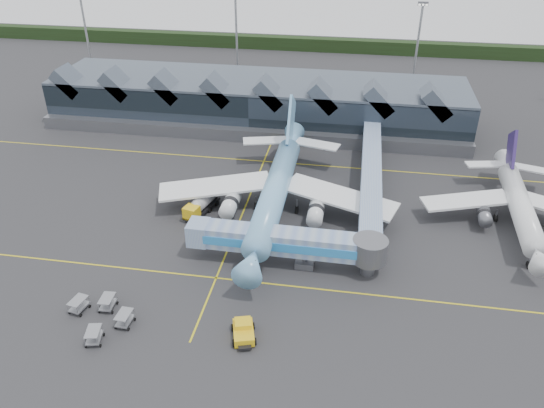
% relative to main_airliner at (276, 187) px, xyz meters
% --- Properties ---
extents(ground, '(260.00, 260.00, 0.00)m').
position_rel_main_airliner_xyz_m(ground, '(-5.23, -10.71, -4.25)').
color(ground, '#252527').
rests_on(ground, ground).
extents(taxi_stripes, '(120.00, 60.00, 0.01)m').
position_rel_main_airliner_xyz_m(taxi_stripes, '(-5.23, -0.71, -4.24)').
color(taxi_stripes, gold).
rests_on(taxi_stripes, ground).
extents(tree_line_far, '(260.00, 4.00, 4.00)m').
position_rel_main_airliner_xyz_m(tree_line_far, '(-5.23, 99.29, -2.25)').
color(tree_line_far, black).
rests_on(tree_line_far, ground).
extents(terminal, '(90.00, 22.25, 12.52)m').
position_rel_main_airliner_xyz_m(terminal, '(-10.29, 36.64, 0.63)').
color(terminal, black).
rests_on(terminal, ground).
extents(light_masts, '(132.40, 42.56, 22.45)m').
position_rel_main_airliner_xyz_m(light_masts, '(15.77, 52.09, 8.24)').
color(light_masts, gray).
rests_on(light_masts, ground).
extents(main_airliner, '(39.17, 44.87, 14.46)m').
position_rel_main_airliner_xyz_m(main_airliner, '(0.00, 0.00, 0.00)').
color(main_airliner, '#6AB0D6').
rests_on(main_airliner, ground).
extents(regional_jet, '(29.73, 32.39, 11.13)m').
position_rel_main_airliner_xyz_m(regional_jet, '(37.53, 2.74, -0.72)').
color(regional_jet, silver).
rests_on(regional_jet, ground).
extents(jet_bridge, '(27.47, 4.74, 5.57)m').
position_rel_main_airliner_xyz_m(jet_bridge, '(5.02, -14.08, -0.56)').
color(jet_bridge, '#6F88BA').
rests_on(jet_bridge, ground).
extents(fuel_truck, '(4.20, 8.85, 2.96)m').
position_rel_main_airliner_xyz_m(fuel_truck, '(-11.69, -2.39, -2.59)').
color(fuel_truck, black).
rests_on(fuel_truck, ground).
extents(pushback_tug, '(3.59, 4.70, 1.91)m').
position_rel_main_airliner_xyz_m(pushback_tug, '(0.75, -28.75, -3.39)').
color(pushback_tug, gold).
rests_on(pushback_tug, ground).
extents(baggage_carts, '(8.53, 8.20, 1.71)m').
position_rel_main_airliner_xyz_m(baggage_carts, '(-16.79, -28.99, -3.29)').
color(baggage_carts, gray).
rests_on(baggage_carts, ground).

